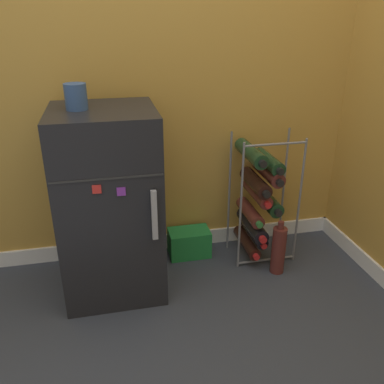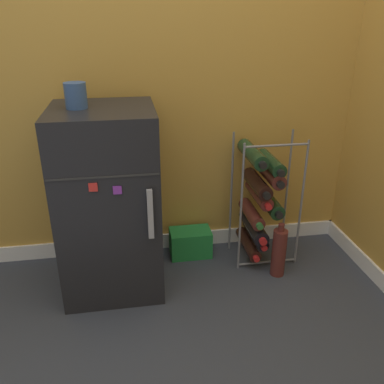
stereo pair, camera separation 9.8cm
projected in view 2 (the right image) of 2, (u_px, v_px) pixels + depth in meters
ground_plane at (196, 310)px, 1.93m from camera, size 14.00×14.00×0.00m
wall_back at (175, 24)px, 1.99m from camera, size 6.94×0.07×2.50m
mini_fridge at (109, 202)px, 1.96m from camera, size 0.47×0.50×0.91m
wine_rack at (259, 198)px, 2.20m from camera, size 0.34×0.33×0.72m
soda_box at (190, 243)px, 2.34m from camera, size 0.23×0.15×0.16m
fridge_top_cup at (76, 96)px, 1.74m from camera, size 0.09×0.09×0.11m
loose_bottle_floor at (279, 252)px, 2.14m from camera, size 0.08×0.08×0.30m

